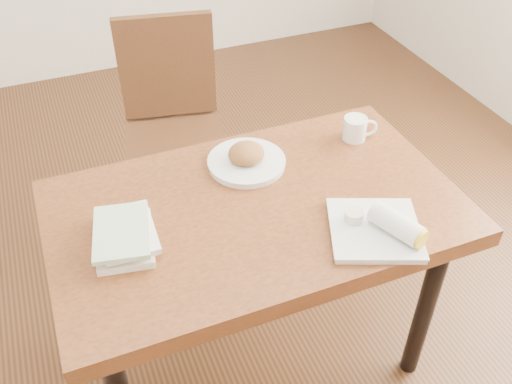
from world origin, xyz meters
name	(u,v)px	position (x,y,z in m)	size (l,w,h in m)	color
ground	(256,354)	(0.00, 0.00, -0.01)	(4.00, 5.00, 0.01)	#472814
table	(256,227)	(0.00, 0.00, 0.66)	(1.21, 0.73, 0.75)	brown
chair_far	(173,117)	(-0.03, 0.87, 0.55)	(0.49, 0.49, 0.95)	#432513
plate_scone	(246,159)	(0.04, 0.19, 0.77)	(0.25, 0.25, 0.08)	white
coffee_mug	(356,128)	(0.44, 0.20, 0.79)	(0.12, 0.08, 0.08)	white
plate_burrito	(381,228)	(0.27, -0.25, 0.78)	(0.32, 0.32, 0.08)	white
book_stack	(125,235)	(-0.39, -0.01, 0.78)	(0.19, 0.24, 0.06)	white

